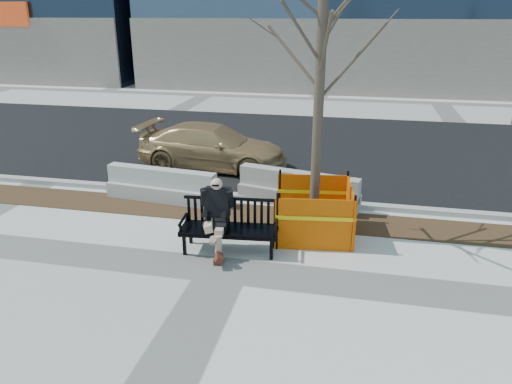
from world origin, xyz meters
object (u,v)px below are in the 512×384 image
(seated_man, at_px, (218,249))
(jersey_barrier_right, at_px, (297,205))
(sedan, at_px, (213,167))
(tree_fence, at_px, (313,234))
(jersey_barrier_left, at_px, (163,200))
(bench, at_px, (230,251))

(seated_man, relative_size, jersey_barrier_right, 0.49)
(jersey_barrier_right, bearing_deg, sedan, 152.47)
(tree_fence, distance_m, sedan, 5.29)
(seated_man, height_order, tree_fence, tree_fence)
(seated_man, xyz_separation_m, jersey_barrier_right, (1.25, 2.67, 0.00))
(jersey_barrier_left, bearing_deg, seated_man, -41.13)
(tree_fence, height_order, sedan, tree_fence)
(sedan, distance_m, jersey_barrier_right, 3.79)
(seated_man, distance_m, jersey_barrier_left, 3.11)
(bench, xyz_separation_m, seated_man, (-0.26, 0.03, 0.00))
(tree_fence, distance_m, jersey_barrier_left, 4.07)
(bench, distance_m, tree_fence, 1.89)
(bench, xyz_separation_m, sedan, (-1.89, 5.15, 0.00))
(seated_man, bearing_deg, jersey_barrier_left, 126.90)
(sedan, bearing_deg, jersey_barrier_right, -126.28)
(sedan, bearing_deg, jersey_barrier_left, 174.88)
(sedan, height_order, jersey_barrier_right, sedan)
(seated_man, distance_m, tree_fence, 2.09)
(sedan, bearing_deg, tree_fence, -135.59)
(seated_man, height_order, sedan, seated_man)
(tree_fence, bearing_deg, sedan, 130.20)
(sedan, relative_size, jersey_barrier_right, 1.50)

